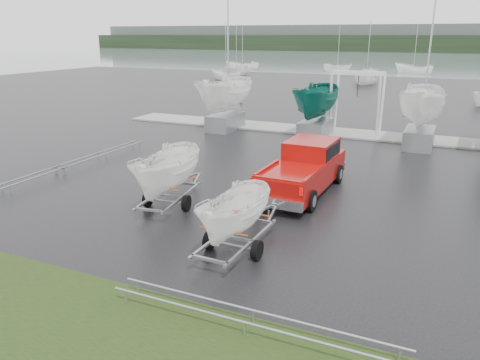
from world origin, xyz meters
TOP-DOWN VIEW (x-y plane):
  - ground_plane at (0.00, 0.00)m, footprint 120.00×120.00m
  - lake at (0.00, 100.00)m, footprint 300.00×300.00m
  - grass_verge at (0.00, -11.00)m, footprint 40.00×40.00m
  - dock at (0.00, 13.00)m, footprint 30.00×3.00m
  - treeline at (0.00, 170.00)m, footprint 300.00×8.00m
  - far_hill at (0.00, 178.00)m, footprint 300.00×6.00m
  - pickup_truck at (2.24, 0.55)m, footprint 2.40×6.19m
  - trailer_hitched at (2.06, -6.03)m, footprint 1.80×3.63m
  - trailer_parked at (-1.92, -3.55)m, footprint 1.98×3.73m
  - boat_hoist at (1.88, 13.00)m, footprint 3.30×2.18m
  - keelboat_0 at (-6.63, 11.00)m, footprint 2.51×3.20m
  - keelboat_1 at (-0.29, 11.20)m, footprint 2.28×3.20m
  - keelboat_2 at (6.01, 11.00)m, footprint 2.49×3.20m
  - mast_rack_0 at (-9.00, 1.00)m, footprint 0.56×6.50m
  - mast_rack_1 at (-9.00, -5.00)m, footprint 0.56×6.50m
  - mast_rack_2 at (4.00, -9.50)m, footprint 7.00×0.56m
  - moored_boat_0 at (-23.14, 44.86)m, footprint 2.69×2.65m
  - moored_boat_1 at (-3.49, 47.85)m, footprint 2.76×2.84m
  - moored_boat_4 at (-29.26, 64.36)m, footprint 3.04×3.00m
  - moored_boat_5 at (0.81, 67.61)m, footprint 3.34×3.30m
  - moored_boat_6 at (-11.37, 64.70)m, footprint 3.37×3.35m
  - moored_boat_7 at (-25.03, 52.56)m, footprint 2.67×2.73m

SIDE VIEW (x-z plane):
  - lake at x=0.00m, z-range -0.01..-0.01m
  - ground_plane at x=0.00m, z-range 0.00..0.00m
  - moored_boat_1 at x=-3.49m, z-range -5.83..5.84m
  - grass_verge at x=0.00m, z-range 0.00..0.00m
  - moored_boat_5 at x=0.81m, z-range -5.68..5.69m
  - moored_boat_7 at x=-25.03m, z-range -5.62..5.63m
  - moored_boat_6 at x=-11.37m, z-range -5.59..5.60m
  - moored_boat_4 at x=-29.26m, z-range -5.55..5.56m
  - moored_boat_0 at x=-23.14m, z-range -5.39..5.40m
  - dock at x=0.00m, z-range -0.01..0.11m
  - mast_rack_0 at x=-9.00m, z-range 0.32..0.38m
  - mast_rack_1 at x=-9.00m, z-range 0.32..0.38m
  - mast_rack_2 at x=4.00m, z-range 0.32..0.38m
  - pickup_truck at x=2.24m, z-range 0.04..2.08m
  - trailer_hitched at x=2.06m, z-range 0.20..4.48m
  - boat_hoist at x=1.88m, z-range 0.61..4.73m
  - trailer_parked at x=-1.92m, z-range 0.21..5.33m
  - treeline at x=0.00m, z-range 0.00..6.00m
  - keelboat_1 at x=-0.29m, z-range 0.02..7.19m
  - keelboat_2 at x=6.01m, z-range -1.37..9.29m
  - keelboat_0 at x=-6.63m, z-range -1.35..9.34m
  - far_hill at x=0.00m, z-range 0.00..10.00m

